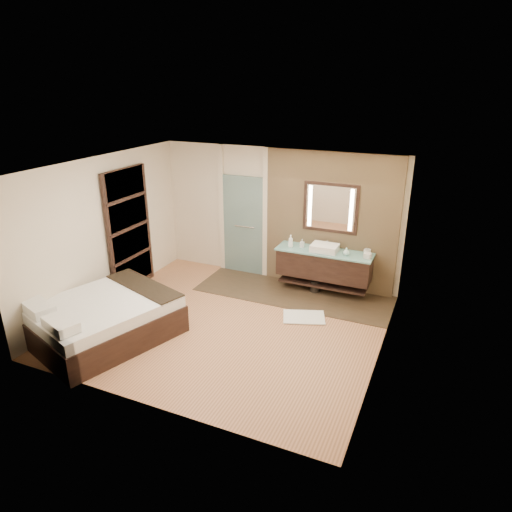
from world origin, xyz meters
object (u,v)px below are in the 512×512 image
at_px(bed, 104,319).
at_px(waste_bin, 315,286).
at_px(mirror_unit, 330,208).
at_px(vanity, 324,264).

height_order(bed, waste_bin, bed).
relative_size(mirror_unit, waste_bin, 4.40).
relative_size(vanity, mirror_unit, 1.75).
bearing_deg(mirror_unit, bed, -129.71).
xyz_separation_m(mirror_unit, waste_bin, (-0.13, -0.31, -1.53)).
bearing_deg(bed, mirror_unit, 69.03).
distance_m(vanity, bed, 4.14).
xyz_separation_m(bed, waste_bin, (2.62, 3.01, -0.21)).
xyz_separation_m(vanity, mirror_unit, (0.00, 0.24, 1.07)).
distance_m(vanity, waste_bin, 0.48).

